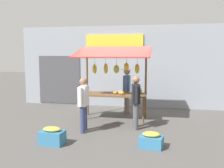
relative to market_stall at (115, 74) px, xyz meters
name	(u,v)px	position (x,y,z in m)	size (l,w,h in m)	color
ground_plane	(114,119)	(0.03, 0.04, -1.54)	(40.00, 40.00, 0.00)	#514F4C
street_backdrop	(122,67)	(0.09, -2.16, 0.16)	(9.00, 0.30, 3.40)	#8C939E
market_stall	(115,74)	(0.00, 0.00, 0.00)	(2.50, 1.46, 2.50)	brown
vendor_with_sunhat	(127,87)	(-0.32, -0.71, -0.52)	(0.44, 0.72, 1.71)	#726656
shopper_with_shopping_bag	(136,99)	(-0.82, 1.00, -0.63)	(0.31, 0.67, 1.58)	#4C4C51
shopper_in_grey_tee	(84,101)	(0.61, 1.59, -0.64)	(0.24, 0.68, 1.56)	navy
produce_crate_near	(151,140)	(-1.34, 2.44, -1.36)	(0.61, 0.48, 0.38)	teal
produce_crate_side	(52,136)	(1.08, 2.70, -1.33)	(0.63, 0.43, 0.44)	teal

